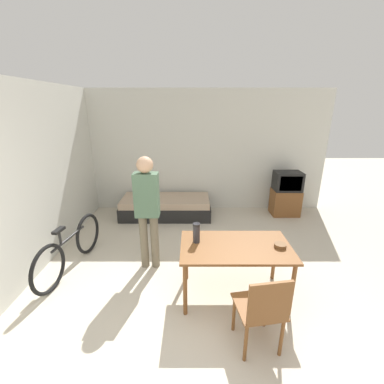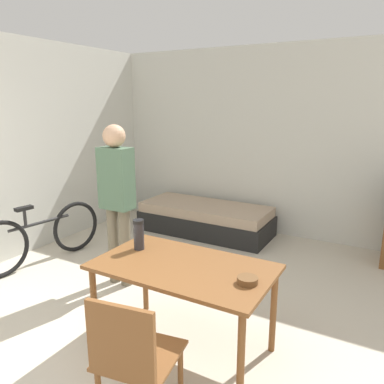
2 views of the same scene
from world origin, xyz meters
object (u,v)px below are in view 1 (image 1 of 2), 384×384
at_px(person_standing, 147,206).
at_px(mate_bowl, 280,246).
at_px(daybed, 166,207).
at_px(dining_table, 235,251).
at_px(bicycle, 70,249).
at_px(wooden_chair, 263,309).
at_px(thermos_flask, 197,232).
at_px(tv, 286,194).

xyz_separation_m(person_standing, mate_bowl, (1.70, -0.67, -0.25)).
bearing_deg(daybed, dining_table, -66.08).
bearing_deg(daybed, bicycle, -122.14).
bearing_deg(mate_bowl, wooden_chair, -116.97).
relative_size(daybed, bicycle, 1.19).
bearing_deg(thermos_flask, person_standing, 141.76).
distance_m(dining_table, person_standing, 1.38).
xyz_separation_m(daybed, person_standing, (-0.06, -1.88, 0.79)).
relative_size(dining_table, bicycle, 0.82).
xyz_separation_m(tv, mate_bowl, (-1.02, -2.65, 0.27)).
height_order(daybed, tv, tv).
height_order(person_standing, thermos_flask, person_standing).
distance_m(wooden_chair, bicycle, 2.84).
distance_m(wooden_chair, mate_bowl, 0.89).
height_order(bicycle, person_standing, person_standing).
distance_m(bicycle, thermos_flask, 1.99).
distance_m(tv, person_standing, 3.41).
bearing_deg(dining_table, person_standing, 151.64).
relative_size(tv, wooden_chair, 1.09).
xyz_separation_m(thermos_flask, mate_bowl, (1.01, -0.13, -0.12)).
relative_size(bicycle, thermos_flask, 6.40).
xyz_separation_m(tv, thermos_flask, (-2.04, -2.52, 0.38)).
xyz_separation_m(tv, bicycle, (-3.89, -2.05, -0.14)).
height_order(daybed, wooden_chair, wooden_chair).
bearing_deg(wooden_chair, mate_bowl, 63.03).
height_order(tv, dining_table, tv).
bearing_deg(daybed, thermos_flask, -75.35).
xyz_separation_m(tv, wooden_chair, (-1.41, -3.42, 0.03)).
relative_size(bicycle, mate_bowl, 11.46).
bearing_deg(bicycle, thermos_flask, -14.40).
bearing_deg(tv, mate_bowl, -111.13).
relative_size(dining_table, mate_bowl, 9.44).
relative_size(thermos_flask, mate_bowl, 1.79).
bearing_deg(mate_bowl, tv, 68.87).
distance_m(daybed, thermos_flask, 2.59).
distance_m(wooden_chair, thermos_flask, 1.14).
xyz_separation_m(daybed, tv, (2.67, 0.10, 0.27)).
height_order(daybed, person_standing, person_standing).
distance_m(daybed, tv, 2.69).
bearing_deg(person_standing, mate_bowl, -21.52).
bearing_deg(bicycle, dining_table, -13.57).
xyz_separation_m(daybed, mate_bowl, (1.65, -2.55, 0.54)).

